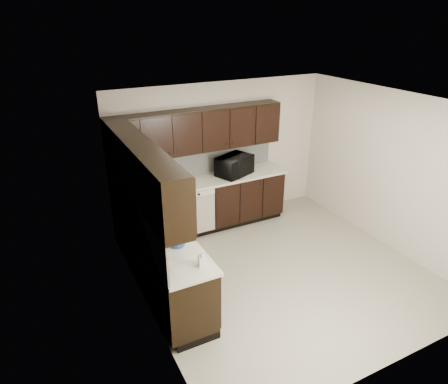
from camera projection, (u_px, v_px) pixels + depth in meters
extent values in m
plane|color=gray|center=(280.00, 271.00, 5.98)|extent=(4.00, 4.00, 0.00)
plane|color=white|center=(292.00, 104.00, 4.95)|extent=(4.00, 4.00, 0.00)
cube|color=#BAAD9E|center=(220.00, 153.00, 7.09)|extent=(4.00, 0.02, 2.50)
cube|color=#BAAD9E|center=(143.00, 228.00, 4.64)|extent=(0.02, 4.00, 2.50)
cube|color=#BAAD9E|center=(390.00, 171.00, 6.29)|extent=(0.02, 4.00, 2.50)
cube|color=#BAAD9E|center=(406.00, 273.00, 3.84)|extent=(4.00, 0.02, 2.50)
cube|color=black|center=(203.00, 206.00, 6.97)|extent=(3.00, 0.60, 0.90)
cube|color=black|center=(164.00, 265.00, 5.33)|extent=(0.60, 2.20, 0.90)
cube|color=black|center=(203.00, 225.00, 7.16)|extent=(3.00, 0.54, 0.10)
cube|color=black|center=(168.00, 289.00, 5.51)|extent=(0.54, 2.20, 0.10)
cube|color=beige|center=(202.00, 181.00, 6.77)|extent=(3.03, 0.63, 0.04)
cube|color=beige|center=(161.00, 235.00, 5.14)|extent=(0.63, 2.23, 0.04)
cube|color=#ACABA7|center=(195.00, 161.00, 6.90)|extent=(3.00, 0.02, 0.48)
cube|color=#ACABA7|center=(131.00, 212.00, 5.16)|extent=(0.02, 2.80, 0.48)
cube|color=black|center=(198.00, 130.00, 6.53)|extent=(3.00, 0.33, 0.70)
cube|color=black|center=(143.00, 172.00, 4.84)|extent=(0.33, 2.47, 0.70)
cube|color=beige|center=(199.00, 212.00, 6.63)|extent=(0.58, 0.02, 0.78)
cube|color=beige|center=(198.00, 194.00, 6.48)|extent=(0.58, 0.03, 0.08)
cylinder|color=black|center=(199.00, 194.00, 6.47)|extent=(0.04, 0.02, 0.04)
cube|color=beige|center=(171.00, 244.00, 4.89)|extent=(0.54, 0.82, 0.03)
cube|color=beige|center=(177.00, 258.00, 4.77)|extent=(0.42, 0.34, 0.16)
cube|color=beige|center=(166.00, 242.00, 5.09)|extent=(0.42, 0.34, 0.16)
cylinder|color=silver|center=(153.00, 239.00, 4.75)|extent=(0.03, 0.03, 0.26)
cylinder|color=silver|center=(156.00, 229.00, 4.72)|extent=(0.14, 0.02, 0.02)
cylinder|color=#B2B2B7|center=(177.00, 256.00, 4.75)|extent=(0.20, 0.20, 0.10)
imported|color=black|center=(234.00, 166.00, 6.91)|extent=(0.73, 0.62, 0.34)
imported|color=gray|center=(202.00, 259.00, 4.45)|extent=(0.09, 0.10, 0.18)
imported|color=gray|center=(143.00, 211.00, 5.47)|extent=(0.10, 0.10, 0.21)
cube|color=#ADADAF|center=(128.00, 187.00, 6.22)|extent=(0.38, 0.31, 0.21)
cube|color=silver|center=(164.00, 228.00, 5.06)|extent=(0.57, 0.49, 0.19)
cylinder|color=navy|center=(176.00, 236.00, 4.78)|extent=(0.22, 0.22, 0.30)
cylinder|color=#0B7C70|center=(154.00, 200.00, 5.81)|extent=(0.10, 0.10, 0.19)
cylinder|color=white|center=(151.00, 198.00, 5.79)|extent=(0.16, 0.16, 0.27)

